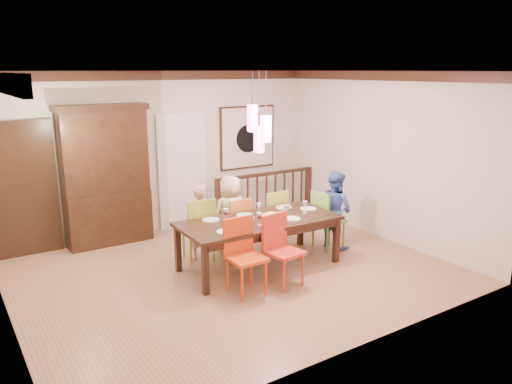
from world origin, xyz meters
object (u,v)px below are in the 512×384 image
person_far_mid (231,214)px  dining_table (259,224)px  chair_far_left (198,224)px  china_hutch (106,175)px  chair_end_right (329,215)px  balustrade (266,195)px  person_far_left (198,222)px  person_end_right (335,209)px

person_far_mid → dining_table: bearing=92.3°
dining_table → chair_far_left: 1.00m
dining_table → china_hutch: size_ratio=1.03×
chair_end_right → balustrade: (0.05, 1.91, -0.06)m
dining_table → china_hutch: 2.84m
dining_table → china_hutch: bearing=125.8°
chair_end_right → china_hutch: 3.80m
chair_end_right → person_far_left: bearing=70.1°
dining_table → person_far_left: (-0.60, 0.81, -0.08)m
chair_end_right → balustrade: 1.91m
dining_table → person_far_mid: (-0.01, 0.82, -0.04)m
chair_far_left → balustrade: bearing=-142.7°
china_hutch → person_far_left: bearing=-57.6°
china_hutch → person_end_right: (3.12, -2.27, -0.54)m
chair_far_left → person_end_right: (2.20, -0.71, 0.07)m
dining_table → person_end_right: person_end_right is taller
person_far_left → chair_far_left: bearing=42.0°
person_far_mid → person_far_left: bearing=2.3°
chair_far_left → china_hutch: size_ratio=0.43×
person_far_mid → balustrade: bearing=-140.8°
chair_far_left → person_far_mid: 0.63m
china_hutch → person_end_right: bearing=-36.0°
china_hutch → person_far_mid: size_ratio=1.87×
dining_table → chair_end_right: (1.44, 0.07, -0.11)m
dining_table → person_far_left: 1.02m
dining_table → balustrade: bearing=54.9°
person_far_mid → chair_end_right: bearing=154.1°
balustrade → person_far_left: size_ratio=1.89×
chair_end_right → china_hutch: bearing=53.3°
chair_end_right → person_far_mid: person_far_mid is taller
person_far_mid → person_end_right: (1.57, -0.77, 0.02)m
chair_end_right → person_end_right: size_ratio=0.75×
china_hutch → person_far_mid: 2.22m
chair_far_left → person_far_left: bearing=-117.7°
chair_end_right → person_end_right: (0.12, -0.01, 0.09)m
person_far_left → person_far_mid: person_far_mid is taller
chair_far_left → person_far_mid: bearing=-167.5°
dining_table → chair_end_right: chair_end_right is taller
chair_end_right → person_far_left: 2.18m
dining_table → chair_far_left: chair_far_left is taller
person_end_right → chair_far_left: bearing=68.2°
chair_far_left → person_end_right: size_ratio=0.78×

